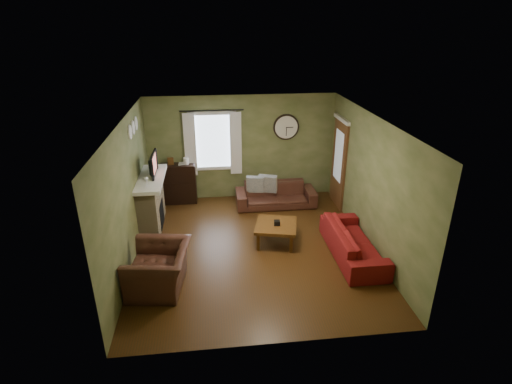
{
  "coord_description": "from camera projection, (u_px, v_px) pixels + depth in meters",
  "views": [
    {
      "loc": [
        -0.76,
        -6.88,
        4.24
      ],
      "look_at": [
        0.1,
        0.4,
        1.05
      ],
      "focal_mm": 28.0,
      "sensor_mm": 36.0,
      "label": 1
    }
  ],
  "objects": [
    {
      "name": "sofa_brown",
      "position": [
        276.0,
        195.0,
        9.76
      ],
      "size": [
        1.93,
        0.76,
        0.56
      ],
      "primitive_type": "imported",
      "color": "#43231A",
      "rests_on": "floor"
    },
    {
      "name": "curtain_right",
      "position": [
        236.0,
        144.0,
        9.7
      ],
      "size": [
        0.28,
        0.04,
        1.55
      ],
      "primitive_type": "cube",
      "color": "silver",
      "rests_on": "wall_back"
    },
    {
      "name": "firebox",
      "position": [
        161.0,
        214.0,
        8.76
      ],
      "size": [
        0.04,
        0.6,
        0.55
      ],
      "primitive_type": "cube",
      "color": "black",
      "rests_on": "fireplace"
    },
    {
      "name": "medallion_left",
      "position": [
        130.0,
        132.0,
        7.62
      ],
      "size": [
        0.28,
        0.28,
        0.03
      ],
      "primitive_type": "cylinder",
      "color": "white",
      "rests_on": "wall_left"
    },
    {
      "name": "medallion_mid",
      "position": [
        133.0,
        127.0,
        7.94
      ],
      "size": [
        0.28,
        0.28,
        0.03
      ],
      "primitive_type": "cylinder",
      "color": "white",
      "rests_on": "wall_left"
    },
    {
      "name": "pillow_left",
      "position": [
        255.0,
        184.0,
        9.68
      ],
      "size": [
        0.43,
        0.2,
        0.42
      ],
      "primitive_type": "cube",
      "rotation": [
        0.0,
        0.0,
        -0.18
      ],
      "color": "gray",
      "rests_on": "sofa_brown"
    },
    {
      "name": "coffee_table",
      "position": [
        276.0,
        233.0,
        8.14
      ],
      "size": [
        0.98,
        0.98,
        0.43
      ],
      "primitive_type": null,
      "rotation": [
        0.0,
        0.0,
        -0.24
      ],
      "color": "#523112",
      "rests_on": "floor"
    },
    {
      "name": "wall_clock",
      "position": [
        286.0,
        127.0,
        9.76
      ],
      "size": [
        0.64,
        0.06,
        0.64
      ],
      "primitive_type": null,
      "color": "white",
      "rests_on": "wall_back"
    },
    {
      "name": "mantel",
      "position": [
        150.0,
        179.0,
        8.41
      ],
      "size": [
        0.58,
        1.6,
        0.08
      ],
      "primitive_type": "cube",
      "color": "white",
      "rests_on": "fireplace"
    },
    {
      "name": "tv",
      "position": [
        151.0,
        167.0,
        8.46
      ],
      "size": [
        0.08,
        0.6,
        0.35
      ],
      "primitive_type": "imported",
      "rotation": [
        0.0,
        0.0,
        1.57
      ],
      "color": "black",
      "rests_on": "mantel"
    },
    {
      "name": "wall_left",
      "position": [
        128.0,
        194.0,
        7.27
      ],
      "size": [
        0.0,
        5.2,
        2.6
      ],
      "primitive_type": "cube",
      "color": "#636B3C",
      "rests_on": "ground"
    },
    {
      "name": "book",
      "position": [
        179.0,
        166.0,
        9.69
      ],
      "size": [
        0.17,
        0.22,
        0.02
      ],
      "primitive_type": "imported",
      "rotation": [
        0.0,
        0.0,
        -0.02
      ],
      "color": "#523112",
      "rests_on": "bookshelf"
    },
    {
      "name": "wall_back",
      "position": [
        242.0,
        148.0,
        9.88
      ],
      "size": [
        4.6,
        0.0,
        2.6
      ],
      "primitive_type": "cube",
      "color": "#636B3C",
      "rests_on": "ground"
    },
    {
      "name": "ceiling",
      "position": [
        253.0,
        120.0,
        7.0
      ],
      "size": [
        4.6,
        5.2,
        0.0
      ],
      "primitive_type": "cube",
      "color": "white",
      "rests_on": "ground"
    },
    {
      "name": "tissue_box",
      "position": [
        277.0,
        226.0,
        8.04
      ],
      "size": [
        0.13,
        0.13,
        0.09
      ],
      "primitive_type": "cube",
      "rotation": [
        0.0,
        0.0,
        -0.09
      ],
      "color": "black",
      "rests_on": "coffee_table"
    },
    {
      "name": "wall_right",
      "position": [
        370.0,
        183.0,
        7.76
      ],
      "size": [
        0.0,
        5.2,
        2.6
      ],
      "primitive_type": "cube",
      "color": "#636B3C",
      "rests_on": "ground"
    },
    {
      "name": "fireplace",
      "position": [
        151.0,
        204.0,
        8.64
      ],
      "size": [
        0.4,
        1.4,
        1.1
      ],
      "primitive_type": "cube",
      "color": "#9E8965",
      "rests_on": "floor"
    },
    {
      "name": "medallion_right",
      "position": [
        136.0,
        123.0,
        8.26
      ],
      "size": [
        0.28,
        0.28,
        0.03
      ],
      "primitive_type": "cylinder",
      "color": "white",
      "rests_on": "wall_left"
    },
    {
      "name": "wine_glass_a",
      "position": [
        146.0,
        182.0,
        7.85
      ],
      "size": [
        0.07,
        0.07,
        0.2
      ],
      "primitive_type": null,
      "color": "white",
      "rests_on": "mantel"
    },
    {
      "name": "armchair",
      "position": [
        159.0,
        268.0,
        6.74
      ],
      "size": [
        1.11,
        1.23,
        0.73
      ],
      "primitive_type": "imported",
      "rotation": [
        0.0,
        0.0,
        -1.69
      ],
      "color": "#43231A",
      "rests_on": "floor"
    },
    {
      "name": "sofa_red",
      "position": [
        353.0,
        242.0,
        7.68
      ],
      "size": [
        0.78,
        2.0,
        0.58
      ],
      "primitive_type": "imported",
      "rotation": [
        0.0,
        0.0,
        1.57
      ],
      "color": "maroon",
      "rests_on": "floor"
    },
    {
      "name": "wall_front",
      "position": [
        275.0,
        267.0,
        5.15
      ],
      "size": [
        4.6,
        0.0,
        2.6
      ],
      "primitive_type": "cube",
      "color": "#636B3C",
      "rests_on": "ground"
    },
    {
      "name": "pillow_right",
      "position": [
        268.0,
        184.0,
        9.71
      ],
      "size": [
        0.46,
        0.28,
        0.44
      ],
      "primitive_type": "cube",
      "rotation": [
        0.0,
        0.0,
        -0.34
      ],
      "color": "gray",
      "rests_on": "sofa_brown"
    },
    {
      "name": "window_pane",
      "position": [
        213.0,
        141.0,
        9.71
      ],
      "size": [
        1.0,
        0.02,
        1.3
      ],
      "primitive_type": null,
      "color": "silver",
      "rests_on": "wall_back"
    },
    {
      "name": "curtain_rod",
      "position": [
        212.0,
        110.0,
        9.31
      ],
      "size": [
        0.03,
        0.03,
        1.5
      ],
      "primitive_type": "cylinder",
      "color": "black",
      "rests_on": "wall_back"
    },
    {
      "name": "tv_screen",
      "position": [
        154.0,
        164.0,
        8.45
      ],
      "size": [
        0.02,
        0.62,
        0.36
      ],
      "primitive_type": "cube",
      "color": "#994C3F",
      "rests_on": "mantel"
    },
    {
      "name": "floor",
      "position": [
        253.0,
        248.0,
        8.04
      ],
      "size": [
        4.6,
        5.2,
        0.0
      ],
      "primitive_type": "cube",
      "color": "#3F250E",
      "rests_on": "ground"
    },
    {
      "name": "door",
      "position": [
        339.0,
        164.0,
        9.55
      ],
      "size": [
        0.05,
        0.9,
        2.1
      ],
      "primitive_type": "cube",
      "color": "brown",
      "rests_on": "floor"
    },
    {
      "name": "curtain_left",
      "position": [
        190.0,
        145.0,
        9.58
      ],
      "size": [
        0.28,
        0.04,
        1.55
      ],
      "primitive_type": "cube",
      "color": "silver",
      "rests_on": "wall_back"
    },
    {
      "name": "bookshelf",
      "position": [
        179.0,
        184.0,
        9.85
      ],
      "size": [
        0.84,
        0.36,
        1.0
      ],
      "primitive_type": null,
      "color": "black",
      "rests_on": "floor"
    },
    {
      "name": "wine_glass_b",
      "position": [
        147.0,
        182.0,
        7.89
      ],
      "size": [
        0.07,
        0.07,
        0.2
      ],
      "primitive_type": null,
      "color": "white",
      "rests_on": "mantel"
    }
  ]
}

